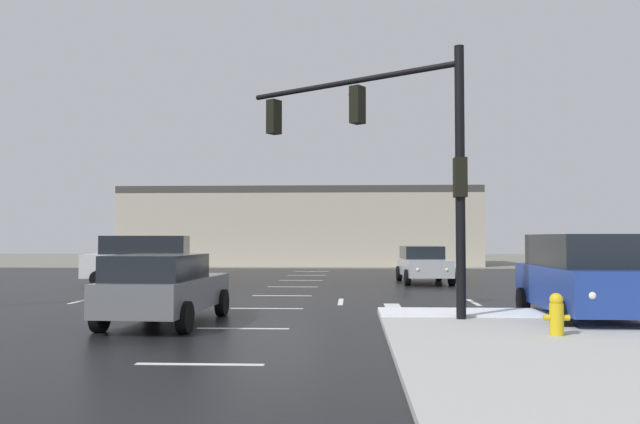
# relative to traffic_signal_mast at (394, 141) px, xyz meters

# --- Properties ---
(ground_plane) EXTENTS (120.00, 120.00, 0.00)m
(ground_plane) POSITION_rel_traffic_signal_mast_xyz_m (-3.37, 4.07, -4.33)
(ground_plane) COLOR slate
(road_asphalt) EXTENTS (44.00, 44.00, 0.02)m
(road_asphalt) POSITION_rel_traffic_signal_mast_xyz_m (-3.37, 4.07, -4.32)
(road_asphalt) COLOR black
(road_asphalt) RESTS_ON ground_plane
(snow_strip_curbside) EXTENTS (4.00, 1.60, 0.06)m
(snow_strip_curbside) POSITION_rel_traffic_signal_mast_xyz_m (1.63, 0.07, -4.16)
(snow_strip_curbside) COLOR white
(snow_strip_curbside) RESTS_ON sidewalk_corner
(lane_markings) EXTENTS (36.15, 36.15, 0.01)m
(lane_markings) POSITION_rel_traffic_signal_mast_xyz_m (-2.16, 2.69, -4.31)
(lane_markings) COLOR silver
(lane_markings) RESTS_ON road_asphalt
(traffic_signal_mast) EXTENTS (5.33, 3.71, 6.23)m
(traffic_signal_mast) POSITION_rel_traffic_signal_mast_xyz_m (0.00, 0.00, 0.00)
(traffic_signal_mast) COLOR black
(traffic_signal_mast) RESTS_ON sidewalk_corner
(fire_hydrant) EXTENTS (0.48, 0.26, 0.79)m
(fire_hydrant) POSITION_rel_traffic_signal_mast_xyz_m (2.81, -3.43, -3.79)
(fire_hydrant) COLOR gold
(fire_hydrant) RESTS_ON sidewalk_corner
(strip_building_background) EXTENTS (25.31, 8.00, 5.55)m
(strip_building_background) POSITION_rel_traffic_signal_mast_xyz_m (-4.74, 32.66, -1.56)
(strip_building_background) COLOR #BCB29E
(strip_building_background) RESTS_ON ground_plane
(suv_white) EXTENTS (4.98, 2.58, 2.03)m
(suv_white) POSITION_rel_traffic_signal_mast_xyz_m (-9.52, 10.72, -3.24)
(suv_white) COLOR white
(suv_white) RESTS_ON road_asphalt
(sedan_silver) EXTENTS (2.17, 4.60, 1.58)m
(sedan_silver) POSITION_rel_traffic_signal_mast_xyz_m (2.06, 12.74, -3.48)
(sedan_silver) COLOR #B7BABF
(sedan_silver) RESTS_ON road_asphalt
(sedan_grey) EXTENTS (2.21, 4.61, 1.58)m
(sedan_grey) POSITION_rel_traffic_signal_mast_xyz_m (-5.26, -1.31, -3.48)
(sedan_grey) COLOR slate
(sedan_grey) RESTS_ON road_asphalt
(suv_blue) EXTENTS (2.19, 4.85, 2.03)m
(suv_blue) POSITION_rel_traffic_signal_mast_xyz_m (4.36, -0.34, -3.24)
(suv_blue) COLOR navy
(suv_blue) RESTS_ON road_asphalt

